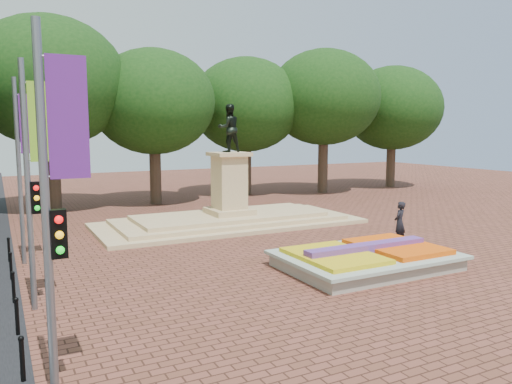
{
  "coord_description": "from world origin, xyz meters",
  "views": [
    {
      "loc": [
        -10.93,
        -16.05,
        5.08
      ],
      "look_at": [
        -0.29,
        4.36,
        2.2
      ],
      "focal_mm": 35.0,
      "sensor_mm": 36.0,
      "label": 1
    }
  ],
  "objects": [
    {
      "name": "banner_poles",
      "position": [
        -10.08,
        -1.31,
        3.88
      ],
      "size": [
        0.88,
        11.17,
        7.0
      ],
      "color": "slate",
      "rests_on": "ground"
    },
    {
      "name": "pedestrian",
      "position": [
        4.9,
        0.42,
        0.95
      ],
      "size": [
        0.82,
        0.72,
        1.91
      ],
      "primitive_type": "imported",
      "rotation": [
        0.0,
        0.0,
        3.6
      ],
      "color": "black",
      "rests_on": "ground"
    },
    {
      "name": "monument",
      "position": [
        0.0,
        8.0,
        0.88
      ],
      "size": [
        14.0,
        6.0,
        6.4
      ],
      "color": "tan",
      "rests_on": "ground"
    },
    {
      "name": "bollard_row",
      "position": [
        -10.7,
        -1.5,
        0.53
      ],
      "size": [
        0.12,
        13.12,
        0.98
      ],
      "color": "black",
      "rests_on": "ground"
    },
    {
      "name": "ground",
      "position": [
        0.0,
        0.0,
        0.0
      ],
      "size": [
        90.0,
        90.0,
        0.0
      ],
      "primitive_type": "plane",
      "color": "brown",
      "rests_on": "ground"
    },
    {
      "name": "tree_row_back",
      "position": [
        2.33,
        18.0,
        6.67
      ],
      "size": [
        44.8,
        8.8,
        10.43
      ],
      "color": "#382C1E",
      "rests_on": "ground"
    },
    {
      "name": "flower_bed",
      "position": [
        1.03,
        -2.0,
        0.38
      ],
      "size": [
        6.3,
        4.3,
        0.91
      ],
      "color": "gray",
      "rests_on": "ground"
    }
  ]
}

